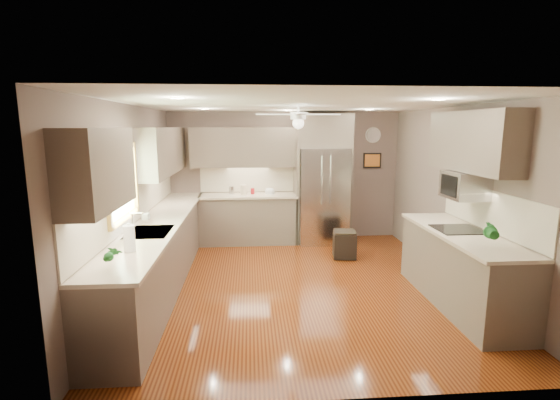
{
  "coord_description": "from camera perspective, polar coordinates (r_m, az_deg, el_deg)",
  "views": [
    {
      "loc": [
        -0.69,
        -5.44,
        2.21
      ],
      "look_at": [
        -0.23,
        0.6,
        1.11
      ],
      "focal_mm": 26.0,
      "sensor_mm": 36.0,
      "label": 1
    }
  ],
  "objects": [
    {
      "name": "left_run",
      "position": [
        5.99,
        -16.44,
        -6.93
      ],
      "size": [
        0.65,
        4.7,
        1.45
      ],
      "color": "brown",
      "rests_on": "ground"
    },
    {
      "name": "recessed_lights",
      "position": [
        5.88,
        2.08,
        13.02
      ],
      "size": [
        2.84,
        3.14,
        0.01
      ],
      "color": "white",
      "rests_on": "ceiling"
    },
    {
      "name": "wall_front",
      "position": [
        3.17,
        8.52,
        -7.49
      ],
      "size": [
        4.5,
        0.0,
        4.5
      ],
      "primitive_type": "plane",
      "rotation": [
        -1.57,
        0.0,
        0.0
      ],
      "color": "#66554E",
      "rests_on": "ground"
    },
    {
      "name": "bowl",
      "position": [
        7.75,
        -1.45,
        1.0
      ],
      "size": [
        0.24,
        0.24,
        0.05
      ],
      "primitive_type": "imported",
      "rotation": [
        0.0,
        0.0,
        -0.32
      ],
      "color": "#BDA88D",
      "rests_on": "back_run"
    },
    {
      "name": "stool",
      "position": [
        7.03,
        9.05,
        -6.17
      ],
      "size": [
        0.41,
        0.41,
        0.46
      ],
      "color": "black",
      "rests_on": "ground"
    },
    {
      "name": "ceiling_fan",
      "position": [
        5.78,
        2.59,
        11.46
      ],
      "size": [
        1.18,
        1.18,
        0.32
      ],
      "color": "white",
      "rests_on": "ceiling"
    },
    {
      "name": "wall_clock",
      "position": [
        8.29,
        12.96,
        8.89
      ],
      "size": [
        0.3,
        0.03,
        0.3
      ],
      "color": "white",
      "rests_on": "wall_back"
    },
    {
      "name": "ceiling",
      "position": [
        5.49,
        2.98,
        13.27
      ],
      "size": [
        5.0,
        5.0,
        0.0
      ],
      "primitive_type": "plane",
      "rotation": [
        3.14,
        0.0,
        0.0
      ],
      "color": "white",
      "rests_on": "ground"
    },
    {
      "name": "uppers",
      "position": [
        6.16,
        -4.82,
        7.07
      ],
      "size": [
        4.5,
        4.7,
        0.95
      ],
      "color": "brown",
      "rests_on": "wall_left"
    },
    {
      "name": "framed_print",
      "position": [
        8.31,
        12.84,
        5.45
      ],
      "size": [
        0.36,
        0.03,
        0.3
      ],
      "color": "black",
      "rests_on": "wall_back"
    },
    {
      "name": "potted_plant_left",
      "position": [
        3.99,
        -22.58,
        -7.05
      ],
      "size": [
        0.15,
        0.11,
        0.27
      ],
      "primitive_type": "imported",
      "rotation": [
        0.0,
        0.0,
        -0.06
      ],
      "color": "#17521C",
      "rests_on": "left_run"
    },
    {
      "name": "canister_d",
      "position": [
        7.75,
        -3.88,
        1.25
      ],
      "size": [
        0.09,
        0.09,
        0.11
      ],
      "primitive_type": "cylinder",
      "rotation": [
        0.0,
        0.0,
        0.36
      ],
      "color": "maroon",
      "rests_on": "back_run"
    },
    {
      "name": "canister_c",
      "position": [
        7.72,
        -5.14,
        1.42
      ],
      "size": [
        0.16,
        0.16,
        0.19
      ],
      "primitive_type": "cylinder",
      "rotation": [
        0.0,
        0.0,
        -0.44
      ],
      "color": "#BDA88D",
      "rests_on": "back_run"
    },
    {
      "name": "wall_back",
      "position": [
        8.03,
        0.65,
        3.39
      ],
      "size": [
        4.5,
        0.0,
        4.5
      ],
      "primitive_type": "plane",
      "rotation": [
        1.57,
        0.0,
        0.0
      ],
      "color": "#66554E",
      "rests_on": "ground"
    },
    {
      "name": "paper_towel",
      "position": [
        4.46,
        -20.45,
        -5.07
      ],
      "size": [
        0.12,
        0.12,
        0.29
      ],
      "color": "white",
      "rests_on": "left_run"
    },
    {
      "name": "soap_bottle",
      "position": [
        5.74,
        -18.29,
        -2.15
      ],
      "size": [
        0.08,
        0.08,
        0.18
      ],
      "primitive_type": "imported",
      "rotation": [
        0.0,
        0.0,
        -0.04
      ],
      "color": "white",
      "rests_on": "left_run"
    },
    {
      "name": "refrigerator",
      "position": [
        7.79,
        6.01,
        2.67
      ],
      "size": [
        1.06,
        0.75,
        2.45
      ],
      "color": "silver",
      "rests_on": "ground"
    },
    {
      "name": "microwave",
      "position": [
        5.64,
        24.52,
        1.89
      ],
      "size": [
        0.43,
        0.55,
        0.34
      ],
      "color": "silver",
      "rests_on": "wall_right"
    },
    {
      "name": "canister_b",
      "position": [
        7.8,
        -6.83,
        1.33
      ],
      "size": [
        0.12,
        0.12,
        0.16
      ],
      "primitive_type": "cylinder",
      "rotation": [
        0.0,
        0.0,
        -0.23
      ],
      "color": "silver",
      "rests_on": "back_run"
    },
    {
      "name": "floor",
      "position": [
        5.91,
        2.75,
        -11.71
      ],
      "size": [
        5.0,
        5.0,
        0.0
      ],
      "primitive_type": "plane",
      "color": "#441909",
      "rests_on": "ground"
    },
    {
      "name": "back_run",
      "position": [
        7.84,
        -4.47,
        -2.5
      ],
      "size": [
        1.85,
        0.65,
        1.45
      ],
      "color": "brown",
      "rests_on": "ground"
    },
    {
      "name": "wall_right",
      "position": [
        6.26,
        23.77,
        0.55
      ],
      "size": [
        0.0,
        5.0,
        5.0
      ],
      "primitive_type": "plane",
      "rotation": [
        1.57,
        0.0,
        -1.57
      ],
      "color": "#66554E",
      "rests_on": "ground"
    },
    {
      "name": "sink",
      "position": [
        5.26,
        -17.9,
        -4.6
      ],
      "size": [
        0.5,
        0.7,
        0.32
      ],
      "color": "silver",
      "rests_on": "left_run"
    },
    {
      "name": "wall_left",
      "position": [
        5.74,
        -20.02,
        0.01
      ],
      "size": [
        0.0,
        5.0,
        5.0
      ],
      "primitive_type": "plane",
      "rotation": [
        1.57,
        0.0,
        1.57
      ],
      "color": "#66554E",
      "rests_on": "ground"
    },
    {
      "name": "right_run",
      "position": [
        5.6,
        24.12,
        -8.62
      ],
      "size": [
        0.7,
        2.2,
        1.45
      ],
      "color": "brown",
      "rests_on": "ground"
    },
    {
      "name": "potted_plant_right",
      "position": [
        4.9,
        27.7,
        -3.95
      ],
      "size": [
        0.21,
        0.19,
        0.33
      ],
      "primitive_type": "imported",
      "rotation": [
        0.0,
        0.0,
        -0.26
      ],
      "color": "#17521C",
      "rests_on": "right_run"
    },
    {
      "name": "window",
      "position": [
        5.21,
        -21.37,
        2.28
      ],
      "size": [
        0.05,
        1.12,
        0.92
      ],
      "color": "#BFF2B2",
      "rests_on": "wall_left"
    }
  ]
}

